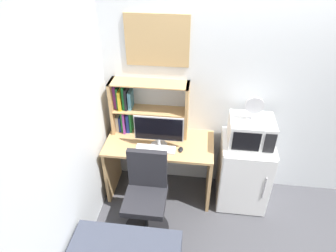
% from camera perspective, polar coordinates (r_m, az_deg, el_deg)
% --- Properties ---
extents(wall_back, '(6.40, 0.04, 2.60)m').
position_cam_1_polar(wall_back, '(3.45, 21.84, 5.65)').
color(wall_back, silver).
rests_on(wall_back, ground_plane).
extents(wall_left, '(0.04, 4.40, 2.60)m').
position_cam_1_polar(wall_left, '(2.30, -24.20, -10.67)').
color(wall_left, silver).
rests_on(wall_left, ground_plane).
extents(desk, '(1.21, 0.59, 0.77)m').
position_cam_1_polar(desk, '(3.52, -1.56, -6.19)').
color(desk, tan).
rests_on(desk, ground_plane).
extents(hutch_bookshelf, '(0.86, 0.23, 0.64)m').
position_cam_1_polar(hutch_bookshelf, '(3.38, -5.75, 3.74)').
color(hutch_bookshelf, tan).
rests_on(hutch_bookshelf, desk).
extents(monitor, '(0.53, 0.19, 0.38)m').
position_cam_1_polar(monitor, '(3.19, -1.77, -0.89)').
color(monitor, '#B7B7BC').
rests_on(monitor, desk).
extents(keyboard, '(0.43, 0.13, 0.02)m').
position_cam_1_polar(keyboard, '(3.26, -2.39, -4.38)').
color(keyboard, silver).
rests_on(keyboard, desk).
extents(computer_mouse, '(0.05, 0.09, 0.03)m').
position_cam_1_polar(computer_mouse, '(3.25, 2.46, -4.46)').
color(computer_mouse, black).
rests_on(computer_mouse, desk).
extents(mini_fridge, '(0.55, 0.56, 0.86)m').
position_cam_1_polar(mini_fridge, '(3.60, 14.10, -8.46)').
color(mini_fridge, white).
rests_on(mini_fridge, ground_plane).
extents(microwave, '(0.46, 0.39, 0.29)m').
position_cam_1_polar(microwave, '(3.25, 15.48, -0.99)').
color(microwave, silver).
rests_on(microwave, mini_fridge).
extents(desk_fan, '(0.18, 0.11, 0.27)m').
position_cam_1_polar(desk_fan, '(3.09, 16.06, 3.43)').
color(desk_fan, silver).
rests_on(desk_fan, microwave).
extents(desk_chair, '(0.49, 0.49, 0.96)m').
position_cam_1_polar(desk_chair, '(3.22, -4.14, -13.72)').
color(desk_chair, black).
rests_on(desk_chair, ground_plane).
extents(wall_corkboard, '(0.66, 0.02, 0.53)m').
position_cam_1_polar(wall_corkboard, '(3.12, -2.09, 15.90)').
color(wall_corkboard, tan).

